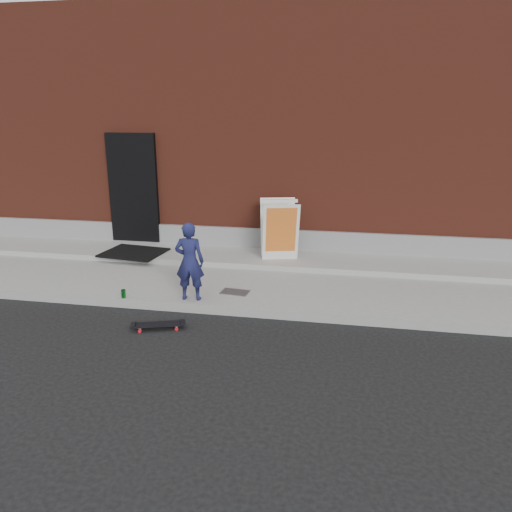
% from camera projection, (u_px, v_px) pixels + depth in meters
% --- Properties ---
extents(ground, '(80.00, 80.00, 0.00)m').
position_uv_depth(ground, '(221.00, 315.00, 7.54)').
color(ground, black).
rests_on(ground, ground).
extents(sidewalk, '(20.00, 3.00, 0.15)m').
position_uv_depth(sidewalk, '(241.00, 278.00, 8.94)').
color(sidewalk, gray).
rests_on(sidewalk, ground).
extents(apron, '(20.00, 1.20, 0.10)m').
position_uv_depth(apron, '(251.00, 257.00, 9.75)').
color(apron, '#999994').
rests_on(apron, sidewalk).
extents(building, '(20.00, 8.10, 5.00)m').
position_uv_depth(building, '(283.00, 127.00, 13.42)').
color(building, maroon).
rests_on(building, ground).
extents(child, '(0.47, 0.33, 1.23)m').
position_uv_depth(child, '(190.00, 261.00, 7.60)').
color(child, '#1A1D4A').
rests_on(child, sidewalk).
extents(skateboard, '(0.76, 0.41, 0.08)m').
position_uv_depth(skateboard, '(158.00, 325.00, 7.05)').
color(skateboard, red).
rests_on(skateboard, ground).
extents(pizza_sign, '(0.85, 0.94, 1.12)m').
position_uv_depth(pizza_sign, '(279.00, 229.00, 9.42)').
color(pizza_sign, white).
rests_on(pizza_sign, apron).
extents(soda_can, '(0.09, 0.09, 0.13)m').
position_uv_depth(soda_can, '(124.00, 294.00, 7.80)').
color(soda_can, '#1A852B').
rests_on(soda_can, sidewalk).
extents(doormat, '(1.25, 1.06, 0.03)m').
position_uv_depth(doormat, '(134.00, 253.00, 9.84)').
color(doormat, black).
rests_on(doormat, apron).
extents(utility_plate, '(0.46, 0.32, 0.01)m').
position_uv_depth(utility_plate, '(235.00, 292.00, 8.05)').
color(utility_plate, '#5C5C62').
rests_on(utility_plate, sidewalk).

